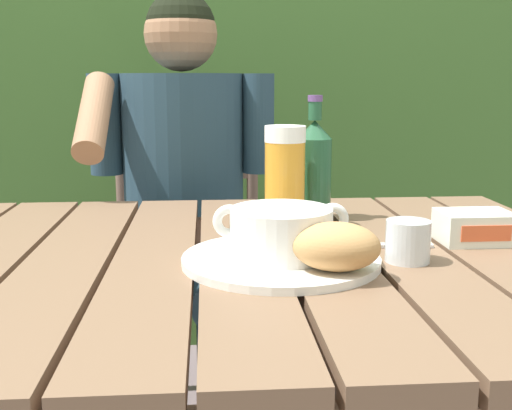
{
  "coord_description": "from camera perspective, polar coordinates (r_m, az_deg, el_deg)",
  "views": [
    {
      "loc": [
        -0.05,
        -0.98,
        1.04
      ],
      "look_at": [
        0.03,
        0.04,
        0.83
      ],
      "focal_mm": 44.78,
      "sensor_mm": 36.0,
      "label": 1
    }
  ],
  "objects": [
    {
      "name": "butter_tub",
      "position": [
        1.14,
        18.96,
        -1.88
      ],
      "size": [
        0.12,
        0.09,
        0.05
      ],
      "color": "white",
      "rests_on": "dining_table"
    },
    {
      "name": "water_glass_small",
      "position": [
        0.99,
        13.42,
        -3.16
      ],
      "size": [
        0.07,
        0.07,
        0.06
      ],
      "color": "silver",
      "rests_on": "dining_table"
    },
    {
      "name": "bread_roll",
      "position": [
        0.88,
        7.18,
        -3.7
      ],
      "size": [
        0.14,
        0.12,
        0.07
      ],
      "color": "tan",
      "rests_on": "serving_plate"
    },
    {
      "name": "soup_bowl",
      "position": [
        0.94,
        2.25,
        -2.33
      ],
      "size": [
        0.2,
        0.15,
        0.08
      ],
      "color": "white",
      "rests_on": "serving_plate"
    },
    {
      "name": "chair_near_diner",
      "position": [
        1.96,
        -6.11,
        -5.83
      ],
      "size": [
        0.45,
        0.45,
        0.95
      ],
      "color": "brown",
      "rests_on": "ground_plane"
    },
    {
      "name": "beer_glass",
      "position": [
        1.18,
        2.59,
        2.54
      ],
      "size": [
        0.08,
        0.08,
        0.19
      ],
      "color": "orange",
      "rests_on": "dining_table"
    },
    {
      "name": "dining_table",
      "position": [
        1.05,
        -1.47,
        -9.61
      ],
      "size": [
        1.19,
        0.91,
        0.76
      ],
      "color": "brown",
      "rests_on": "ground_plane"
    },
    {
      "name": "serving_plate",
      "position": [
        0.96,
        2.23,
        -4.9
      ],
      "size": [
        0.3,
        0.3,
        0.01
      ],
      "color": "white",
      "rests_on": "dining_table"
    },
    {
      "name": "hedge_backdrop",
      "position": [
        2.72,
        -5.34,
        10.62
      ],
      "size": [
        3.46,
        0.95,
        2.52
      ],
      "color": "#40682D",
      "rests_on": "ground_plane"
    },
    {
      "name": "beer_bottle",
      "position": [
        1.25,
        5.21,
        3.34
      ],
      "size": [
        0.07,
        0.07,
        0.24
      ],
      "color": "#235334",
      "rests_on": "dining_table"
    },
    {
      "name": "table_knife",
      "position": [
        1.06,
        10.42,
        -3.51
      ],
      "size": [
        0.16,
        0.03,
        0.01
      ],
      "color": "silver",
      "rests_on": "dining_table"
    },
    {
      "name": "person_eating",
      "position": [
        1.7,
        -6.57,
        1.02
      ],
      "size": [
        0.48,
        0.47,
        1.26
      ],
      "color": "#274050",
      "rests_on": "ground_plane"
    }
  ]
}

